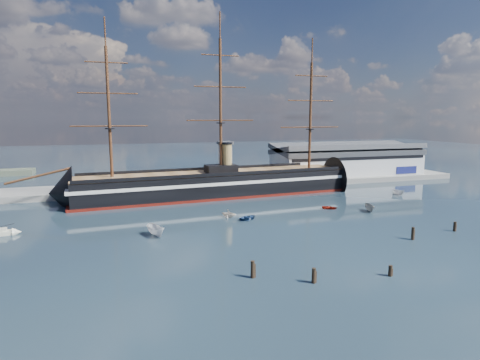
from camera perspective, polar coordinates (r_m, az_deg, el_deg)
name	(u,v)px	position (r m, az deg, el deg)	size (l,w,h in m)	color
ground	(246,208)	(114.31, 0.92, -4.01)	(600.00, 600.00, 0.00)	black
quay	(241,186)	(150.92, 0.15, -0.84)	(180.00, 18.00, 2.00)	slate
warehouse	(347,160)	(173.98, 14.97, 2.80)	(63.00, 21.00, 11.60)	#B7BABC
quay_tower	(225,162)	(144.71, -2.12, 2.63)	(5.00, 5.00, 15.00)	silver
warship	(210,184)	(130.84, -4.28, -0.58)	(113.41, 22.43, 53.94)	black
motorboat_a	(156,236)	(89.60, -11.84, -7.85)	(7.67, 2.81, 3.07)	silver
motorboat_b	(249,219)	(101.92, 1.23, -5.61)	(3.18, 1.27, 1.49)	navy
motorboat_c	(370,211)	(115.76, 17.95, -4.28)	(6.15, 2.25, 2.46)	slate
motorboat_d	(229,217)	(103.87, -1.61, -5.33)	(6.36, 2.76, 2.33)	beige
motorboat_e	(330,209)	(116.01, 12.63, -4.03)	(2.64, 1.06, 1.23)	maroon
motorboat_f	(398,195)	(143.62, 21.52, -1.97)	(5.56, 2.04, 2.23)	silver
piling_near_left	(253,278)	(66.33, 1.80, -13.73)	(0.64, 0.64, 3.55)	black
piling_near_mid	(390,276)	(71.26, 20.56, -12.68)	(0.64, 0.64, 2.52)	black
piling_near_right	(412,240)	(92.84, 23.31, -7.81)	(0.64, 0.64, 3.44)	black
piling_far_right	(454,231)	(103.63, 28.19, -6.44)	(0.64, 0.64, 2.92)	black
piling_extra	(313,283)	(65.42, 10.41, -14.21)	(0.64, 0.64, 3.14)	black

